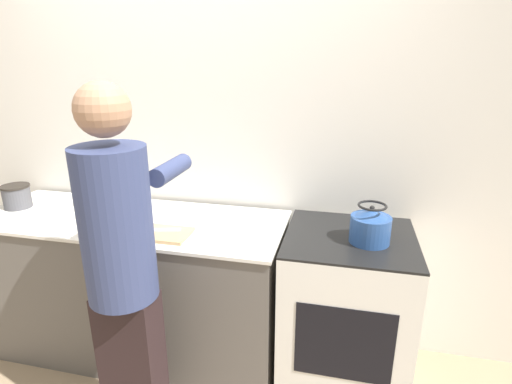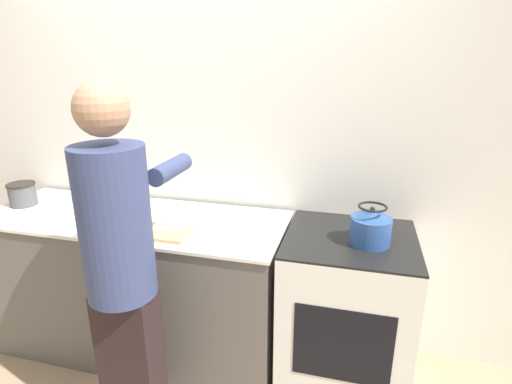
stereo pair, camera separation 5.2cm
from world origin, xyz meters
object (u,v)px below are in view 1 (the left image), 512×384
Objects in this scene: cutting_board at (157,233)px; knife at (155,230)px; canister_jar at (17,196)px; person at (123,264)px; kettle at (370,226)px; bowl_prep at (89,199)px; oven at (344,312)px.

cutting_board is 0.02m from knife.
canister_jar reaches higher than cutting_board.
kettle is (1.04, 0.52, 0.06)m from person.
canister_jar is (-1.07, 0.58, 0.03)m from person.
kettle is at bearing -8.58° from knife.
bowl_prep is at bearing 152.52° from cutting_board.
kettle is 1.41× the size of bowl_prep.
knife is 1.02m from canister_jar.
oven is 0.54× the size of person.
person is 1.21m from canister_jar.
person is at bearing -84.53° from cutting_board.
knife reaches higher than cutting_board.
oven is 5.50× the size of canister_jar.
knife is at bearing -27.49° from bowl_prep.
knife is (-0.06, 0.41, -0.02)m from person.
canister_jar is at bearing 179.53° from oven.
bowl_prep is at bearing 173.06° from kettle.
oven is 4.61× the size of kettle.
oven is at bearing -0.47° from canister_jar.
canister_jar is (-2.10, 0.06, -0.03)m from kettle.
kettle is 1.72m from bowl_prep.
person is (-0.95, -0.57, 0.48)m from oven.
cutting_board is at bearing -41.48° from knife.
kettle is at bearing 26.57° from person.
oven is 1.10m from cutting_board.
bowl_prep reaches higher than knife.
knife is (-0.02, 0.01, 0.01)m from cutting_board.
person is 12.10× the size of bowl_prep.
kettle is at bearing -1.75° from canister_jar.
cutting_board is 1.09m from kettle.
person is 0.98m from bowl_prep.
cutting_board is (-0.99, -0.17, 0.44)m from oven.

